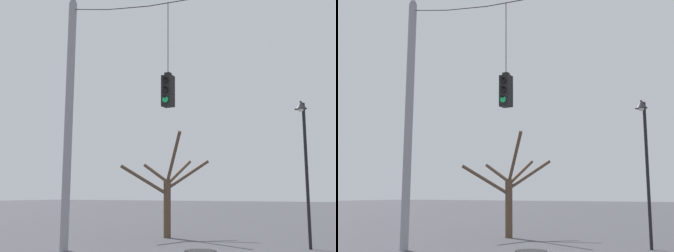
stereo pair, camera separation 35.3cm
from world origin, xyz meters
TOP-DOWN VIEW (x-y plane):
  - utility_pole_left at (-6.03, 0.40)m, footprint 0.31×0.31m
  - traffic_light_over_intersection at (-1.79, 0.39)m, footprint 0.34×0.46m
  - street_lamp at (1.60, 4.78)m, footprint 0.46×0.80m
  - bare_tree at (-4.90, 6.03)m, footprint 3.24×3.41m

SIDE VIEW (x-z plane):
  - bare_tree at x=-4.90m, z-range -0.30..4.52m
  - street_lamp at x=1.60m, z-range 1.20..6.65m
  - utility_pole_left at x=-6.03m, z-range -0.01..9.53m
  - traffic_light_over_intersection at x=-1.79m, z-range 3.57..7.15m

